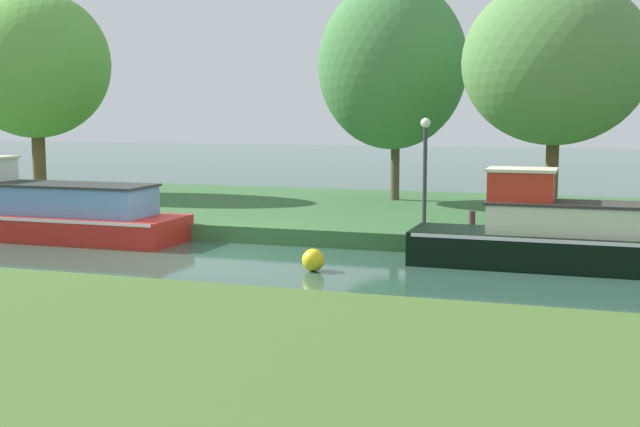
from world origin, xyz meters
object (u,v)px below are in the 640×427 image
willow_tree_centre (392,65)px  red_barge (41,213)px  lamp_post (425,156)px  channel_buoy (313,260)px  willow_tree_left (34,65)px  willow_tree_right (555,62)px  mooring_post_near (472,222)px

willow_tree_centre → red_barge: bearing=-134.3°
red_barge → willow_tree_centre: (7.12, 7.29, 3.88)m
lamp_post → channel_buoy: 5.06m
willow_tree_left → lamp_post: (13.63, -3.25, -2.61)m
willow_tree_centre → lamp_post: 5.60m
willow_tree_right → mooring_post_near: size_ratio=11.57×
mooring_post_near → willow_tree_centre: bearing=119.0°
willow_tree_left → channel_buoy: willow_tree_left is taller
red_barge → willow_tree_left: (-4.57, 5.89, 4.03)m
lamp_post → mooring_post_near: bearing=-42.9°
channel_buoy → willow_tree_left: bearing=147.7°
willow_tree_right → mooring_post_near: 4.72m
red_barge → mooring_post_near: bearing=7.8°
channel_buoy → lamp_post: bearing=73.9°
mooring_post_near → channel_buoy: (-2.63, -3.30, -0.43)m
red_barge → lamp_post: lamp_post is taller
willow_tree_left → lamp_post: 14.25m
willow_tree_left → channel_buoy: size_ratio=14.99×
willow_tree_centre → willow_tree_right: willow_tree_centre is taller
willow_tree_right → channel_buoy: (-4.20, -5.85, -4.09)m
red_barge → willow_tree_centre: bearing=45.7°
willow_tree_centre → lamp_post: bearing=-67.4°
willow_tree_centre → lamp_post: willow_tree_centre is taller
red_barge → channel_buoy: size_ratio=17.10×
red_barge → lamp_post: (9.06, 2.65, 1.42)m
red_barge → channel_buoy: red_barge is taller
willow_tree_left → mooring_post_near: bearing=-16.7°
willow_tree_centre → willow_tree_right: size_ratio=1.12×
willow_tree_left → lamp_post: willow_tree_left is taller
mooring_post_near → willow_tree_left: bearing=163.3°
willow_tree_left → mooring_post_near: size_ratio=13.01×
red_barge → willow_tree_right: bearing=18.3°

